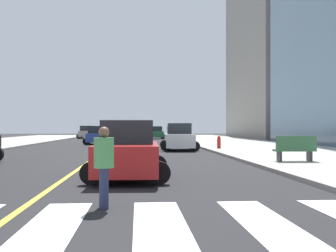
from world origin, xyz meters
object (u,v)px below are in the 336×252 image
(park_bench, at_px, (295,149))
(car_white_nearest, at_px, (179,138))
(car_blue_fifth, at_px, (97,136))
(car_silver_seventh, at_px, (87,133))
(fire_hydrant, at_px, (219,142))
(car_yellow_third, at_px, (107,134))
(car_green_sixth, at_px, (156,133))
(pedestrian_crossing, at_px, (104,163))
(car_red_second, at_px, (128,152))

(park_bench, bearing_deg, car_white_nearest, 19.89)
(car_blue_fifth, height_order, park_bench, car_blue_fifth)
(car_silver_seventh, relative_size, fire_hydrant, 4.83)
(car_yellow_third, height_order, car_silver_seventh, car_silver_seventh)
(car_green_sixth, distance_m, fire_hydrant, 31.07)
(car_white_nearest, relative_size, car_green_sixth, 1.08)
(car_silver_seventh, xyz_separation_m, park_bench, (14.47, -44.67, -0.20))
(car_blue_fifth, xyz_separation_m, pedestrian_crossing, (3.28, -32.45, 0.08))
(car_green_sixth, height_order, car_silver_seventh, car_silver_seventh)
(car_red_second, bearing_deg, fire_hydrant, -109.18)
(car_yellow_third, xyz_separation_m, car_blue_fifth, (0.00, -14.01, -0.01))
(car_yellow_third, bearing_deg, car_green_sixth, 40.83)
(fire_hydrant, bearing_deg, pedestrian_crossing, -107.29)
(car_green_sixth, relative_size, fire_hydrant, 4.58)
(car_blue_fifth, relative_size, fire_hydrant, 4.52)
(car_red_second, bearing_deg, car_silver_seventh, -79.97)
(fire_hydrant, bearing_deg, car_red_second, -110.81)
(car_red_second, distance_m, car_green_sixth, 47.11)
(car_red_second, xyz_separation_m, fire_hydrant, (6.12, 16.10, -0.29))
(car_red_second, bearing_deg, car_yellow_third, -83.36)
(car_green_sixth, relative_size, pedestrian_crossing, 2.47)
(car_silver_seventh, bearing_deg, car_blue_fifth, -79.13)
(car_silver_seventh, bearing_deg, car_white_nearest, -70.82)
(car_silver_seventh, relative_size, park_bench, 2.37)
(car_blue_fifth, height_order, pedestrian_crossing, car_blue_fifth)
(car_red_second, bearing_deg, car_green_sixth, -92.07)
(car_blue_fifth, xyz_separation_m, car_silver_seventh, (-3.60, 21.50, 0.05))
(car_white_nearest, xyz_separation_m, car_silver_seventh, (-10.54, 32.79, -0.02))
(park_bench, bearing_deg, car_red_second, 123.61)
(pedestrian_crossing, bearing_deg, car_white_nearest, 163.99)
(car_yellow_third, relative_size, park_bench, 2.27)
(car_red_second, height_order, car_silver_seventh, car_silver_seventh)
(car_green_sixth, xyz_separation_m, fire_hydrant, (3.08, -30.91, -0.27))
(car_red_second, relative_size, park_bench, 2.32)
(park_bench, bearing_deg, car_blue_fifth, 26.70)
(car_blue_fifth, distance_m, car_silver_seventh, 21.80)
(car_yellow_third, bearing_deg, car_white_nearest, -72.33)
(car_green_sixth, distance_m, pedestrian_crossing, 51.89)
(car_yellow_third, relative_size, car_silver_seventh, 0.96)
(park_bench, bearing_deg, car_yellow_third, 17.86)
(car_red_second, relative_size, fire_hydrant, 4.73)
(car_yellow_third, relative_size, pedestrian_crossing, 2.49)
(pedestrian_crossing, relative_size, fire_hydrant, 1.86)
(car_yellow_third, bearing_deg, park_bench, -71.37)
(pedestrian_crossing, bearing_deg, car_red_second, 169.29)
(car_blue_fifth, bearing_deg, car_red_second, -83.31)
(car_green_sixth, height_order, pedestrian_crossing, car_green_sixth)
(car_green_sixth, height_order, park_bench, car_green_sixth)
(pedestrian_crossing, distance_m, fire_hydrant, 21.86)
(car_green_sixth, bearing_deg, car_silver_seventh, -12.65)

